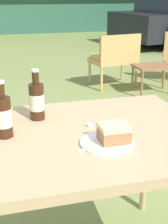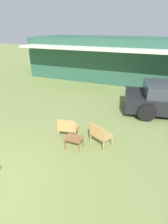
{
  "view_description": "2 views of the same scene",
  "coord_description": "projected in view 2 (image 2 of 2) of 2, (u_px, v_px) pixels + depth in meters",
  "views": [
    {
      "loc": [
        -0.32,
        -1.12,
        1.29
      ],
      "look_at": [
        0.0,
        0.1,
        0.79
      ],
      "focal_mm": 50.0,
      "sensor_mm": 36.0,
      "label": 1
    },
    {
      "loc": [
        3.45,
        -1.36,
        3.34
      ],
      "look_at": [
        1.61,
        3.25,
        0.9
      ],
      "focal_mm": 28.0,
      "sensor_mm": 36.0,
      "label": 2
    }
  ],
  "objects": [
    {
      "name": "cabin_building",
      "position": [
        109.0,
        57.0,
        12.47
      ],
      "size": [
        10.51,
        5.62,
        2.69
      ],
      "color": "#2D5B47",
      "rests_on": "ground_plane"
    },
    {
      "name": "wicker_chair_plain",
      "position": [
        100.0,
        134.0,
        5.26
      ],
      "size": [
        0.73,
        0.67,
        0.74
      ],
      "rotation": [
        0.0,
        0.0,
        2.67
      ],
      "color": "tan",
      "rests_on": "ground_plane"
    },
    {
      "name": "wicker_chair_cushioned",
      "position": [
        68.0,
        127.0,
        5.63
      ],
      "size": [
        0.66,
        0.53,
        0.74
      ],
      "rotation": [
        0.0,
        0.0,
        3.3
      ],
      "color": "tan",
      "rests_on": "ground_plane"
    },
    {
      "name": "garden_side_table",
      "position": [
        74.0,
        139.0,
        5.18
      ],
      "size": [
        0.52,
        0.36,
        0.38
      ],
      "color": "brown",
      "rests_on": "ground_plane"
    }
  ]
}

